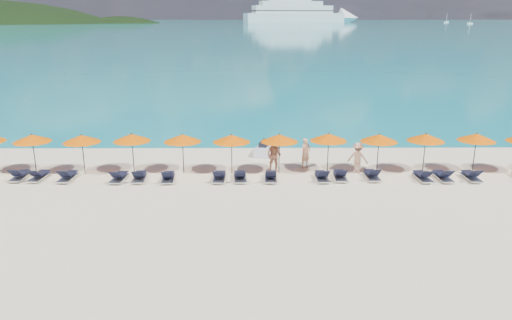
{
  "coord_description": "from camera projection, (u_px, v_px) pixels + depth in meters",
  "views": [
    {
      "loc": [
        -0.17,
        -22.11,
        8.5
      ],
      "look_at": [
        0.0,
        3.0,
        1.2
      ],
      "focal_mm": 35.0,
      "sensor_mm": 36.0,
      "label": 1
    }
  ],
  "objects": [
    {
      "name": "lounger_16",
      "position": [
        443.0,
        176.0,
        26.67
      ],
      "size": [
        0.67,
        1.72,
        0.66
      ],
      "rotation": [
        0.0,
        0.0,
        0.03
      ],
      "color": "silver",
      "rests_on": "ground"
    },
    {
      "name": "beachgoer_c",
      "position": [
        358.0,
        158.0,
        27.77
      ],
      "size": [
        1.24,
        0.9,
        1.74
      ],
      "primitive_type": "imported",
      "rotation": [
        0.0,
        0.0,
        2.77
      ],
      "color": "tan",
      "rests_on": "ground"
    },
    {
      "name": "beachgoer_b",
      "position": [
        274.0,
        155.0,
        27.99
      ],
      "size": [
        1.04,
        0.86,
        1.87
      ],
      "primitive_type": "imported",
      "rotation": [
        0.0,
        0.0,
        -0.44
      ],
      "color": "tan",
      "rests_on": "ground"
    },
    {
      "name": "umbrella_3",
      "position": [
        82.0,
        139.0,
        27.23
      ],
      "size": [
        2.1,
        2.1,
        2.28
      ],
      "color": "black",
      "rests_on": "ground"
    },
    {
      "name": "beachgoer_a",
      "position": [
        306.0,
        153.0,
        28.66
      ],
      "size": [
        0.76,
        0.71,
        1.75
      ],
      "primitive_type": "imported",
      "rotation": [
        0.0,
        0.0,
        0.63
      ],
      "color": "tan",
      "rests_on": "ground"
    },
    {
      "name": "jetski",
      "position": [
        265.0,
        149.0,
        31.73
      ],
      "size": [
        1.43,
        2.49,
        0.84
      ],
      "rotation": [
        0.0,
        0.0,
        -0.25
      ],
      "color": "silver",
      "rests_on": "ground"
    },
    {
      "name": "ground",
      "position": [
        256.0,
        202.0,
        23.61
      ],
      "size": [
        1400.0,
        1400.0,
        0.0
      ],
      "primitive_type": "plane",
      "color": "beige"
    },
    {
      "name": "umbrella_9",
      "position": [
        379.0,
        138.0,
        27.4
      ],
      "size": [
        2.1,
        2.1,
        2.28
      ],
      "color": "black",
      "rests_on": "ground"
    },
    {
      "name": "lounger_6",
      "position": [
        119.0,
        177.0,
        26.52
      ],
      "size": [
        0.73,
        1.74,
        0.66
      ],
      "rotation": [
        0.0,
        0.0,
        -0.07
      ],
      "color": "silver",
      "rests_on": "ground"
    },
    {
      "name": "umbrella_8",
      "position": [
        329.0,
        137.0,
        27.57
      ],
      "size": [
        2.1,
        2.1,
        2.28
      ],
      "color": "black",
      "rests_on": "ground"
    },
    {
      "name": "lounger_14",
      "position": [
        372.0,
        175.0,
        26.86
      ],
      "size": [
        0.66,
        1.71,
        0.66
      ],
      "rotation": [
        0.0,
        0.0,
        0.02
      ],
      "color": "silver",
      "rests_on": "ground"
    },
    {
      "name": "umbrella_10",
      "position": [
        426.0,
        137.0,
        27.53
      ],
      "size": [
        2.1,
        2.1,
        2.28
      ],
      "color": "black",
      "rests_on": "ground"
    },
    {
      "name": "umbrella_2",
      "position": [
        32.0,
        138.0,
        27.34
      ],
      "size": [
        2.1,
        2.1,
        2.28
      ],
      "color": "black",
      "rests_on": "ground"
    },
    {
      "name": "lounger_11",
      "position": [
        271.0,
        176.0,
        26.6
      ],
      "size": [
        0.66,
        1.71,
        0.66
      ],
      "rotation": [
        0.0,
        0.0,
        -0.02
      ],
      "color": "silver",
      "rests_on": "ground"
    },
    {
      "name": "sailboat_far",
      "position": [
        446.0,
        22.0,
        600.75
      ],
      "size": [
        5.52,
        1.84,
        10.12
      ],
      "color": "silver",
      "rests_on": "ground"
    },
    {
      "name": "lounger_12",
      "position": [
        322.0,
        176.0,
        26.65
      ],
      "size": [
        0.68,
        1.72,
        0.66
      ],
      "rotation": [
        0.0,
        0.0,
        0.03
      ],
      "color": "silver",
      "rests_on": "ground"
    },
    {
      "name": "lounger_3",
      "position": [
        20.0,
        175.0,
        26.78
      ],
      "size": [
        0.68,
        1.72,
        0.66
      ],
      "rotation": [
        0.0,
        0.0,
        0.03
      ],
      "color": "silver",
      "rests_on": "ground"
    },
    {
      "name": "lounger_9",
      "position": [
        219.0,
        177.0,
        26.57
      ],
      "size": [
        0.66,
        1.71,
        0.66
      ],
      "rotation": [
        0.0,
        0.0,
        -0.02
      ],
      "color": "silver",
      "rests_on": "ground"
    },
    {
      "name": "sailboat_near",
      "position": [
        470.0,
        23.0,
        508.75
      ],
      "size": [
        5.56,
        1.85,
        10.2
      ],
      "color": "silver",
      "rests_on": "ground"
    },
    {
      "name": "lounger_10",
      "position": [
        240.0,
        176.0,
        26.59
      ],
      "size": [
        0.74,
        1.74,
        0.66
      ],
      "rotation": [
        0.0,
        0.0,
        0.07
      ],
      "color": "silver",
      "rests_on": "ground"
    },
    {
      "name": "lounger_8",
      "position": [
        168.0,
        177.0,
        26.51
      ],
      "size": [
        0.75,
        1.74,
        0.66
      ],
      "rotation": [
        0.0,
        0.0,
        0.08
      ],
      "color": "silver",
      "rests_on": "ground"
    },
    {
      "name": "umbrella_6",
      "position": [
        231.0,
        138.0,
        27.29
      ],
      "size": [
        2.1,
        2.1,
        2.28
      ],
      "color": "black",
      "rests_on": "ground"
    },
    {
      "name": "lounger_13",
      "position": [
        340.0,
        175.0,
        26.8
      ],
      "size": [
        0.7,
        1.73,
        0.66
      ],
      "rotation": [
        0.0,
        0.0,
        -0.05
      ],
      "color": "silver",
      "rests_on": "ground"
    },
    {
      "name": "lounger_15",
      "position": [
        423.0,
        176.0,
        26.64
      ],
      "size": [
        0.71,
        1.73,
        0.66
      ],
      "rotation": [
        0.0,
        0.0,
        0.06
      ],
      "color": "silver",
      "rests_on": "ground"
    },
    {
      "name": "umbrella_11",
      "position": [
        477.0,
        137.0,
        27.57
      ],
      "size": [
        2.1,
        2.1,
        2.28
      ],
      "color": "black",
      "rests_on": "ground"
    },
    {
      "name": "umbrella_5",
      "position": [
        182.0,
        138.0,
        27.36
      ],
      "size": [
        2.1,
        2.1,
        2.28
      ],
      "color": "black",
      "rests_on": "ground"
    },
    {
      "name": "lounger_17",
      "position": [
        471.0,
        176.0,
        26.7
      ],
      "size": [
        0.62,
        1.7,
        0.66
      ],
      "rotation": [
        0.0,
        0.0,
        0.0
      ],
      "color": "silver",
      "rests_on": "ground"
    },
    {
      "name": "umbrella_4",
      "position": [
        132.0,
        138.0,
        27.49
      ],
      "size": [
        2.1,
        2.1,
        2.28
      ],
      "color": "black",
      "rests_on": "ground"
    },
    {
      "name": "lounger_5",
      "position": [
        68.0,
        176.0,
        26.64
      ],
      "size": [
        0.66,
        1.72,
        0.66
      ],
      "rotation": [
        0.0,
        0.0,
        -0.03
      ],
      "color": "silver",
      "rests_on": "ground"
    },
    {
      "name": "headland_small",
      "position": [
        122.0,
        55.0,
        570.12
      ],
      "size": [
        162.0,
        126.0,
        85.5
      ],
      "color": "black",
      "rests_on": "ground"
    },
    {
      "name": "sea",
      "position": [
        253.0,
        22.0,
        657.38
      ],
      "size": [
        1600.0,
        1300.0,
        0.01
      ],
      "primitive_type": "cube",
      "color": "#1FA9B2",
      "rests_on": "ground"
    },
    {
      "name": "lounger_4",
      "position": [
        39.0,
        176.0,
        26.74
      ],
      "size": [
        0.7,
        1.73,
        0.66
      ],
      "rotation": [
        0.0,
        0.0,
        -0.05
      ],
      "color": "silver",
      "rests_on": "ground"
    },
    {
      "name": "cruise_ship",
      "position": [
        304.0,
        14.0,
        603.8
      ],
      "size": [
        146.85,
        61.46,
        40.64
      ],
      "rotation": [
        0.0,
        0.0,
        0.27
      ],
      "color": "silver",
      "rests_on": "ground"
    },
    {
      "name": "umbrella_7",
      "position": [
        279.0,
        138.0,
        27.38
      ],
      "size": [
        2.1,
        2.1,
        2.28
      ],
      "color": "black",
      "rests_on": "ground"
    },
    {
      "name": "lounger_7",
      "position": [
        139.0,
        176.0,
        26.58
      ],
      "size": [
        0.74,
        1.74,
        0.66
      ],
      "rotation": [
        0.0,
        0.0,
        0.07
      ],
      "color": "silver",
      "rests_on": "ground"
    }
  ]
}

